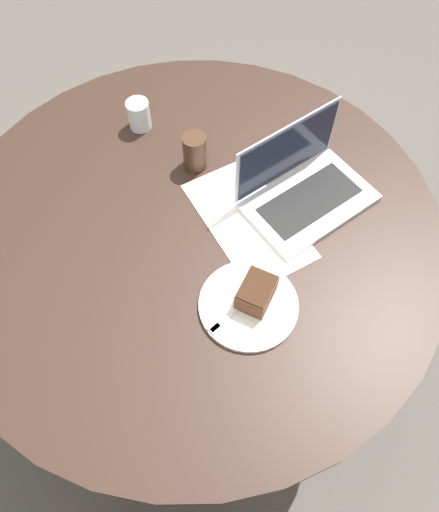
% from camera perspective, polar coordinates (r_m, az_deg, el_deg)
% --- Properties ---
extents(ground_plane, '(12.00, 12.00, 0.00)m').
position_cam_1_polar(ground_plane, '(2.03, -2.02, -8.79)').
color(ground_plane, '#4C4742').
extents(dining_table, '(1.35, 1.35, 0.77)m').
position_cam_1_polar(dining_table, '(1.42, -2.84, 1.36)').
color(dining_table, black).
rests_on(dining_table, ground_plane).
extents(paper_document, '(0.39, 0.21, 0.00)m').
position_cam_1_polar(paper_document, '(1.35, 3.27, 4.11)').
color(paper_document, white).
rests_on(paper_document, dining_table).
extents(plate, '(0.24, 0.24, 0.01)m').
position_cam_1_polar(plate, '(1.22, 3.33, -5.61)').
color(plate, silver).
rests_on(plate, dining_table).
extents(cake_slice, '(0.12, 0.12, 0.06)m').
position_cam_1_polar(cake_slice, '(1.20, 4.24, -4.16)').
color(cake_slice, brown).
rests_on(cake_slice, plate).
extents(fork, '(0.06, 0.17, 0.00)m').
position_cam_1_polar(fork, '(1.20, 1.32, -6.61)').
color(fork, silver).
rests_on(fork, plate).
extents(coffee_glass, '(0.07, 0.07, 0.11)m').
position_cam_1_polar(coffee_glass, '(1.43, -2.84, 11.83)').
color(coffee_glass, '#3D2619').
rests_on(coffee_glass, dining_table).
extents(water_glass, '(0.07, 0.07, 0.09)m').
position_cam_1_polar(water_glass, '(1.57, -9.19, 15.65)').
color(water_glass, silver).
rests_on(water_glass, dining_table).
extents(laptop, '(0.27, 0.37, 0.21)m').
position_cam_1_polar(laptop, '(1.39, 9.58, 7.55)').
color(laptop, silver).
rests_on(laptop, dining_table).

